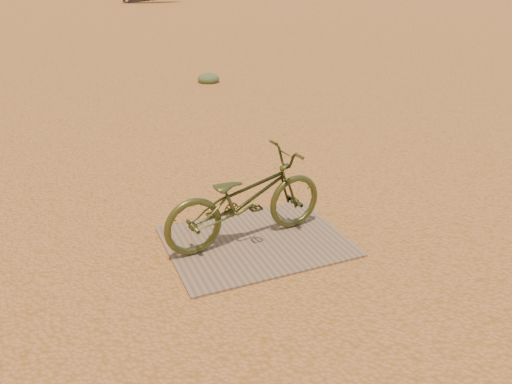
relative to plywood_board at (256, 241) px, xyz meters
name	(u,v)px	position (x,y,z in m)	size (l,w,h in m)	color
ground	(236,217)	(0.01, 0.57, -0.01)	(120.00, 120.00, 0.00)	#C6834C
plywood_board	(256,241)	(0.00, 0.00, 0.00)	(1.66, 1.28, 0.02)	#7E6454
bicycle	(246,198)	(-0.08, 0.07, 0.44)	(0.57, 1.62, 0.85)	#404A21
kale_b	(209,82)	(1.88, 7.22, -0.01)	(0.50, 0.50, 0.28)	#536943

